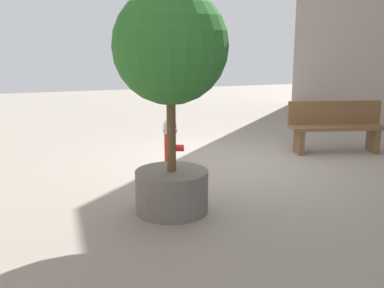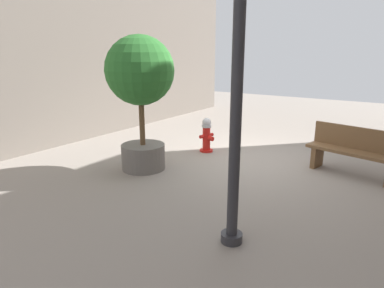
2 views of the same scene
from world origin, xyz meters
The scene contains 4 objects.
ground_plane centered at (0.00, 0.00, 0.00)m, with size 23.40×23.40×0.00m, color gray.
fire_hydrant centered at (1.10, -0.04, 0.42)m, with size 0.39×0.42×0.84m.
bench_near centered at (-2.16, -0.30, 0.50)m, with size 1.83×0.81×0.95m.
planter_tree centered at (1.55, 1.76, 1.77)m, with size 1.37×1.37×2.71m.
Camera 1 is at (2.90, 7.08, 2.15)m, focal length 43.46 mm.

